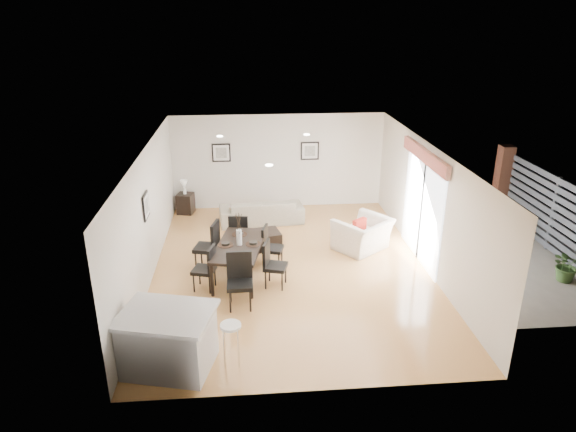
{
  "coord_description": "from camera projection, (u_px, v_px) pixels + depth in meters",
  "views": [
    {
      "loc": [
        -0.93,
        -10.14,
        5.27
      ],
      "look_at": [
        -0.03,
        0.4,
        1.09
      ],
      "focal_mm": 32.0,
      "sensor_mm": 36.0,
      "label": 1
    }
  ],
  "objects": [
    {
      "name": "courtyard",
      "position": [
        542.0,
        207.0,
        12.36
      ],
      "size": [
        6.0,
        6.0,
        2.0
      ],
      "color": "gray",
      "rests_on": "ground"
    },
    {
      "name": "courtyard_plant_a",
      "position": [
        568.0,
        265.0,
        10.76
      ],
      "size": [
        0.69,
        0.61,
        0.72
      ],
      "primitive_type": "imported",
      "rotation": [
        0.0,
        0.0,
        -0.07
      ],
      "color": "#334F22",
      "rests_on": "ground"
    },
    {
      "name": "sofa",
      "position": [
        262.0,
        211.0,
        13.83
      ],
      "size": [
        2.3,
        1.09,
        0.65
      ],
      "primitive_type": "imported",
      "rotation": [
        0.0,
        0.0,
        3.24
      ],
      "color": "#A49A84",
      "rests_on": "ground"
    },
    {
      "name": "dining_chair_enear",
      "position": [
        272.0,
        262.0,
        10.49
      ],
      "size": [
        0.55,
        0.55,
        0.98
      ],
      "rotation": [
        0.0,
        0.0,
        1.29
      ],
      "color": "black",
      "rests_on": "ground"
    },
    {
      "name": "wall_right",
      "position": [
        428.0,
        207.0,
        11.15
      ],
      "size": [
        0.04,
        8.0,
        2.7
      ],
      "primitive_type": "cube",
      "color": "silver",
      "rests_on": "ground"
    },
    {
      "name": "framed_print_back_right",
      "position": [
        310.0,
        151.0,
        14.55
      ],
      "size": [
        0.52,
        0.04,
        0.52
      ],
      "color": "black",
      "rests_on": "wall_back"
    },
    {
      "name": "dining_chair_foot",
      "position": [
        239.0,
        232.0,
        11.88
      ],
      "size": [
        0.51,
        0.51,
        1.0
      ],
      "rotation": [
        0.0,
        0.0,
        2.99
      ],
      "color": "black",
      "rests_on": "ground"
    },
    {
      "name": "coffee_table",
      "position": [
        258.0,
        240.0,
        12.31
      ],
      "size": [
        1.13,
        0.82,
        0.41
      ],
      "primitive_type": "cube",
      "rotation": [
        0.0,
        0.0,
        0.22
      ],
      "color": "black",
      "rests_on": "ground"
    },
    {
      "name": "dining_chair_head",
      "position": [
        240.0,
        277.0,
        9.78
      ],
      "size": [
        0.49,
        0.49,
        1.08
      ],
      "rotation": [
        0.0,
        0.0,
        0.0
      ],
      "color": "black",
      "rests_on": "ground"
    },
    {
      "name": "dining_chair_wfar",
      "position": [
        210.0,
        243.0,
        11.16
      ],
      "size": [
        0.6,
        0.6,
        1.11
      ],
      "rotation": [
        0.0,
        0.0,
        -1.81
      ],
      "color": "black",
      "rests_on": "ground"
    },
    {
      "name": "bar_stool",
      "position": [
        231.0,
        330.0,
        8.08
      ],
      "size": [
        0.33,
        0.33,
        0.73
      ],
      "color": "white",
      "rests_on": "ground"
    },
    {
      "name": "side_table",
      "position": [
        186.0,
        203.0,
        14.48
      ],
      "size": [
        0.51,
        0.51,
        0.57
      ],
      "primitive_type": "cube",
      "rotation": [
        0.0,
        0.0,
        -0.22
      ],
      "color": "black",
      "rests_on": "ground"
    },
    {
      "name": "wall_left",
      "position": [
        148.0,
        216.0,
        10.67
      ],
      "size": [
        0.04,
        8.0,
        2.7
      ],
      "primitive_type": "cube",
      "color": "silver",
      "rests_on": "ground"
    },
    {
      "name": "ground",
      "position": [
        291.0,
        268.0,
        11.41
      ],
      "size": [
        8.0,
        8.0,
        0.0
      ],
      "primitive_type": "plane",
      "color": "tan",
      "rests_on": "ground"
    },
    {
      "name": "framed_print_left_wall",
      "position": [
        146.0,
        206.0,
        10.38
      ],
      "size": [
        0.04,
        0.52,
        0.52
      ],
      "rotation": [
        0.0,
        0.0,
        1.57
      ],
      "color": "black",
      "rests_on": "wall_left"
    },
    {
      "name": "dining_table",
      "position": [
        240.0,
        248.0,
        10.79
      ],
      "size": [
        1.25,
        1.97,
        0.76
      ],
      "rotation": [
        0.0,
        0.0,
        -0.2
      ],
      "color": "black",
      "rests_on": "ground"
    },
    {
      "name": "wall_front",
      "position": [
        317.0,
        313.0,
        7.2
      ],
      "size": [
        6.0,
        0.04,
        2.7
      ],
      "primitive_type": "cube",
      "color": "silver",
      "rests_on": "ground"
    },
    {
      "name": "kitchen_island",
      "position": [
        168.0,
        340.0,
        8.05
      ],
      "size": [
        1.64,
        1.41,
        0.99
      ],
      "rotation": [
        0.0,
        0.0,
        -0.25
      ],
      "color": "#BDBDBF",
      "rests_on": "ground"
    },
    {
      "name": "courtyard_plant_b",
      "position": [
        513.0,
        229.0,
        12.69
      ],
      "size": [
        0.44,
        0.44,
        0.6
      ],
      "primitive_type": "imported",
      "rotation": [
        0.0,
        0.0,
        -0.41
      ],
      "color": "#334F22",
      "rests_on": "ground"
    },
    {
      "name": "framed_print_back_left",
      "position": [
        221.0,
        153.0,
        14.35
      ],
      "size": [
        0.52,
        0.04,
        0.52
      ],
      "color": "black",
      "rests_on": "wall_back"
    },
    {
      "name": "dining_chair_efar",
      "position": [
        269.0,
        244.0,
        11.34
      ],
      "size": [
        0.52,
        0.52,
        0.94
      ],
      "rotation": [
        0.0,
        0.0,
        1.29
      ],
      "color": "black",
      "rests_on": "ground"
    },
    {
      "name": "armchair",
      "position": [
        362.0,
        234.0,
        12.2
      ],
      "size": [
        1.58,
        1.56,
        0.78
      ],
      "primitive_type": "imported",
      "rotation": [
        0.0,
        0.0,
        3.8
      ],
      "color": "white",
      "rests_on": "ground"
    },
    {
      "name": "vase",
      "position": [
        239.0,
        232.0,
        10.65
      ],
      "size": [
        0.91,
        1.39,
        0.71
      ],
      "color": "white",
      "rests_on": "dining_table"
    },
    {
      "name": "dining_chair_wnear",
      "position": [
        207.0,
        266.0,
        10.35
      ],
      "size": [
        0.53,
        0.53,
        0.96
      ],
      "rotation": [
        0.0,
        0.0,
        -1.85
      ],
      "color": "black",
      "rests_on": "ground"
    },
    {
      "name": "cushion",
      "position": [
        359.0,
        227.0,
        12.0
      ],
      "size": [
        0.37,
        0.33,
        0.38
      ],
      "primitive_type": "cube",
      "rotation": [
        0.0,
        0.0,
        3.8
      ],
      "color": "#A12014",
      "rests_on": "armchair"
    },
    {
      "name": "ceiling",
      "position": [
        291.0,
        150.0,
        10.41
      ],
      "size": [
        6.0,
        8.0,
        0.02
      ],
      "primitive_type": "cube",
      "color": "white",
      "rests_on": "wall_back"
    },
    {
      "name": "sliding_door",
      "position": [
        423.0,
        189.0,
        11.31
      ],
      "size": [
        0.12,
        2.7,
        2.57
      ],
      "color": "white",
      "rests_on": "wall_right"
    },
    {
      "name": "wall_back",
      "position": [
        278.0,
        162.0,
        14.62
      ],
      "size": [
        6.0,
        0.04,
        2.7
      ],
      "primitive_type": "cube",
      "color": "silver",
      "rests_on": "ground"
    },
    {
      "name": "table_lamp",
      "position": [
        184.0,
        185.0,
        14.28
      ],
      "size": [
        0.21,
        0.21,
        0.4
      ],
      "color": "white",
      "rests_on": "side_table"
    }
  ]
}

